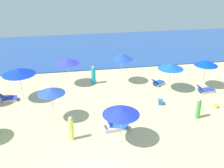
# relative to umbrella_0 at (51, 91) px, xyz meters

# --- Properties ---
(ocean) EXTENTS (60.00, 15.22, 0.12)m
(ocean) POSITION_rel_umbrella_0_xyz_m (1.87, 16.46, -2.20)
(ocean) COLOR #264C96
(ocean) RESTS_ON ground_plane
(umbrella_0) EXTENTS (1.83, 1.83, 2.47)m
(umbrella_0) POSITION_rel_umbrella_0_xyz_m (0.00, 0.00, 0.00)
(umbrella_0) COLOR silver
(umbrella_0) RESTS_ON ground_plane
(umbrella_1) EXTENTS (2.06, 2.06, 2.49)m
(umbrella_1) POSITION_rel_umbrella_0_xyz_m (1.16, 5.71, 0.00)
(umbrella_1) COLOR silver
(umbrella_1) RESTS_ON ground_plane
(umbrella_2) EXTENTS (2.15, 2.15, 2.38)m
(umbrella_2) POSITION_rel_umbrella_0_xyz_m (3.99, -3.18, -0.10)
(umbrella_2) COLOR silver
(umbrella_2) RESTS_ON ground_plane
(lounge_chair_2_0) EXTENTS (1.44, 0.93, 0.68)m
(lounge_chair_2_0) POSITION_rel_umbrella_0_xyz_m (4.06, -1.80, -2.01)
(lounge_chair_2_0) COLOR silver
(lounge_chair_2_0) RESTS_ON ground_plane
(lounge_chair_2_1) EXTENTS (1.34, 0.73, 0.66)m
(lounge_chair_2_1) POSITION_rel_umbrella_0_xyz_m (3.62, -1.88, -2.03)
(lounge_chair_2_1) COLOR silver
(lounge_chair_2_1) RESTS_ON ground_plane
(umbrella_3) EXTENTS (2.50, 2.50, 2.64)m
(umbrella_3) POSITION_rel_umbrella_0_xyz_m (-2.50, 3.57, 0.14)
(umbrella_3) COLOR silver
(umbrella_3) RESTS_ON ground_plane
(lounge_chair_3_0) EXTENTS (1.34, 0.84, 0.63)m
(lounge_chair_3_0) POSITION_rel_umbrella_0_xyz_m (-3.58, 3.48, -2.01)
(lounge_chair_3_0) COLOR silver
(lounge_chair_3_0) RESTS_ON ground_plane
(umbrella_5) EXTENTS (1.87, 1.87, 2.80)m
(umbrella_5) POSITION_rel_umbrella_0_xyz_m (5.84, 5.31, 0.28)
(umbrella_5) COLOR silver
(umbrella_5) RESTS_ON ground_plane
(umbrella_6) EXTENTS (1.96, 1.96, 2.48)m
(umbrella_6) POSITION_rel_umbrella_0_xyz_m (12.63, 3.20, -0.01)
(umbrella_6) COLOR silver
(umbrella_6) RESTS_ON ground_plane
(lounge_chair_6_0) EXTENTS (1.58, 0.81, 0.74)m
(lounge_chair_6_0) POSITION_rel_umbrella_0_xyz_m (12.30, 2.19, -1.99)
(lounge_chair_6_0) COLOR silver
(lounge_chair_6_0) RESTS_ON ground_plane
(umbrella_9) EXTENTS (2.11, 2.11, 2.41)m
(umbrella_9) POSITION_rel_umbrella_0_xyz_m (9.48, 3.15, -0.07)
(umbrella_9) COLOR silver
(umbrella_9) RESTS_ON ground_plane
(lounge_chair_9_0) EXTENTS (1.38, 1.17, 0.72)m
(lounge_chair_9_0) POSITION_rel_umbrella_0_xyz_m (8.90, 4.25, -1.99)
(lounge_chair_9_0) COLOR silver
(lounge_chair_9_0) RESTS_ON ground_plane
(beachgoer_0) EXTENTS (0.54, 0.54, 1.68)m
(beachgoer_0) POSITION_rel_umbrella_0_xyz_m (3.36, 5.64, -1.48)
(beachgoer_0) COLOR #1E9DB9
(beachgoer_0) RESTS_ON ground_plane
(beachgoer_1) EXTENTS (0.31, 0.31, 1.61)m
(beachgoer_1) POSITION_rel_umbrella_0_xyz_m (1.12, -2.39, -1.49)
(beachgoer_1) COLOR #E3F059
(beachgoer_1) RESTS_ON ground_plane
(beachgoer_2) EXTENTS (0.39, 0.39, 1.48)m
(beachgoer_2) POSITION_rel_umbrella_0_xyz_m (9.81, -1.41, -1.57)
(beachgoer_2) COLOR #4CA248
(beachgoer_2) RESTS_ON ground_plane
(cooler_box_0) EXTENTS (0.46, 0.59, 0.33)m
(cooler_box_0) POSITION_rel_umbrella_0_xyz_m (7.98, 0.94, -2.10)
(cooler_box_0) COLOR #3167A6
(cooler_box_0) RESTS_ON ground_plane
(beach_ball_1) EXTENTS (0.34, 0.34, 0.34)m
(beach_ball_1) POSITION_rel_umbrella_0_xyz_m (11.86, -0.36, -2.09)
(beach_ball_1) COLOR yellow
(beach_ball_1) RESTS_ON ground_plane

